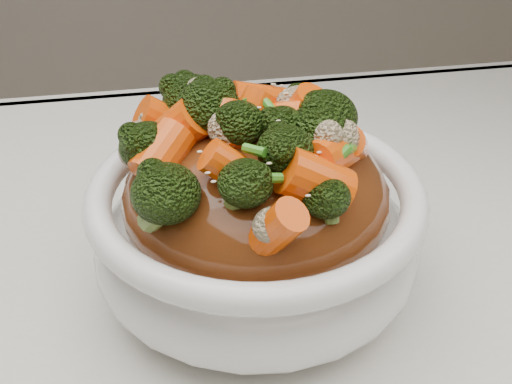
{
  "coord_description": "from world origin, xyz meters",
  "views": [
    {
      "loc": [
        -0.04,
        -0.28,
        1.04
      ],
      "look_at": [
        0.02,
        0.05,
        0.83
      ],
      "focal_mm": 42.0,
      "sensor_mm": 36.0,
      "label": 1
    }
  ],
  "objects": [
    {
      "name": "tablecloth",
      "position": [
        0.0,
        0.0,
        0.73
      ],
      "size": [
        1.2,
        0.8,
        0.04
      ],
      "primitive_type": "cube",
      "color": "silver",
      "rests_on": "dining_table"
    },
    {
      "name": "carrots",
      "position": [
        0.02,
        0.05,
        0.89
      ],
      "size": [
        0.21,
        0.21,
        0.05
      ],
      "primitive_type": null,
      "rotation": [
        0.0,
        0.0,
        0.24
      ],
      "color": "#E74D07",
      "rests_on": "sauce_base"
    },
    {
      "name": "cauliflower",
      "position": [
        0.02,
        0.05,
        0.88
      ],
      "size": [
        0.21,
        0.21,
        0.04
      ],
      "primitive_type": null,
      "rotation": [
        0.0,
        0.0,
        0.24
      ],
      "color": "tan",
      "rests_on": "sauce_base"
    },
    {
      "name": "sesame_seeds",
      "position": [
        0.02,
        0.05,
        0.89
      ],
      "size": [
        0.19,
        0.19,
        0.01
      ],
      "primitive_type": null,
      "rotation": [
        0.0,
        0.0,
        0.24
      ],
      "color": "beige",
      "rests_on": "sauce_base"
    },
    {
      "name": "bowl",
      "position": [
        0.02,
        0.05,
        0.79
      ],
      "size": [
        0.27,
        0.27,
        0.09
      ],
      "primitive_type": null,
      "rotation": [
        0.0,
        0.0,
        0.24
      ],
      "color": "white",
      "rests_on": "tablecloth"
    },
    {
      "name": "sauce_base",
      "position": [
        0.02,
        0.05,
        0.82
      ],
      "size": [
        0.21,
        0.21,
        0.1
      ],
      "primitive_type": "ellipsoid",
      "rotation": [
        0.0,
        0.0,
        0.24
      ],
      "color": "#54260E",
      "rests_on": "bowl"
    },
    {
      "name": "scallions",
      "position": [
        0.02,
        0.05,
        0.89
      ],
      "size": [
        0.16,
        0.16,
        0.02
      ],
      "primitive_type": null,
      "rotation": [
        0.0,
        0.0,
        0.24
      ],
      "color": "#34801D",
      "rests_on": "sauce_base"
    },
    {
      "name": "broccoli",
      "position": [
        0.02,
        0.05,
        0.89
      ],
      "size": [
        0.21,
        0.21,
        0.05
      ],
      "primitive_type": null,
      "rotation": [
        0.0,
        0.0,
        0.24
      ],
      "color": "black",
      "rests_on": "sauce_base"
    }
  ]
}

